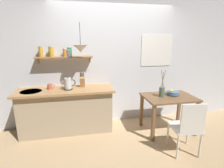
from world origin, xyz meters
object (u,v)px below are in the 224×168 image
Objects in this scene: fruit_bowl at (173,93)px; pendant_lamp at (81,48)px; dining_chair_near at (188,126)px; twig_vase at (162,92)px; knife_block at (82,81)px; dining_table at (169,102)px; coffee_mug_by_sink at (50,87)px; electric_kettle at (68,84)px.

pendant_lamp is (-1.76, 0.22, 0.88)m from fruit_bowl.
pendant_lamp is (-1.56, 1.05, 1.15)m from dining_chair_near.
knife_block is (-1.50, 0.45, 0.17)m from twig_vase.
twig_vase reaches higher than knife_block.
twig_vase reaches higher than dining_table.
twig_vase is at bearing -16.83° from knife_block.
knife_block is at bearing 4.83° from coffee_mug_by_sink.
dining_chair_near reaches higher than fruit_bowl.
dining_chair_near is 1.75× the size of twig_vase.
pendant_lamp is (-1.50, 0.26, 0.82)m from twig_vase.
pendant_lamp is (0.60, -0.14, 0.72)m from coffee_mug_by_sink.
knife_block reaches higher than dining_chair_near.
dining_table is at bearing -10.13° from electric_kettle.
pendant_lamp reaches higher than electric_kettle.
pendant_lamp is at bearing -11.44° from electric_kettle.
electric_kettle reaches higher than dining_chair_near.
fruit_bowl is (0.20, 0.82, 0.27)m from dining_chair_near.
coffee_mug_by_sink is at bearing 171.28° from fruit_bowl.
dining_table is 1.91× the size of pendant_lamp.
coffee_mug_by_sink is (-0.61, -0.05, -0.06)m from knife_block.
twig_vase is 1.80m from electric_kettle.
pendant_lamp is at bearing -92.37° from knife_block.
fruit_bowl is at bearing 76.59° from dining_chair_near.
knife_block is (0.27, 0.14, 0.01)m from electric_kettle.
pendant_lamp is at bearing 146.17° from dining_chair_near.
twig_vase is at bearing -9.92° from pendant_lamp.
electric_kettle is 1.83× the size of coffee_mug_by_sink.
coffee_mug_by_sink is (-2.16, 1.19, 0.43)m from dining_chair_near.
coffee_mug_by_sink is (-2.36, 0.36, 0.16)m from fruit_bowl.
coffee_mug_by_sink reaches higher than dining_table.
knife_block is at bearing 27.12° from electric_kettle.
dining_chair_near is 0.89m from fruit_bowl.
coffee_mug_by_sink is 0.94m from pendant_lamp.
coffee_mug_by_sink is at bearing 167.05° from pendant_lamp.
twig_vase is 2.10× the size of electric_kettle.
dining_table is 7.18× the size of coffee_mug_by_sink.
dining_chair_near is 2.51m from coffee_mug_by_sink.
dining_chair_near is at bearing -103.41° from fruit_bowl.
electric_kettle is (-1.91, 0.34, 0.38)m from dining_table.
electric_kettle is (-1.82, 1.10, 0.49)m from dining_chair_near.
electric_kettle is at bearing 148.89° from dining_chair_near.
pendant_lamp reaches higher than knife_block.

